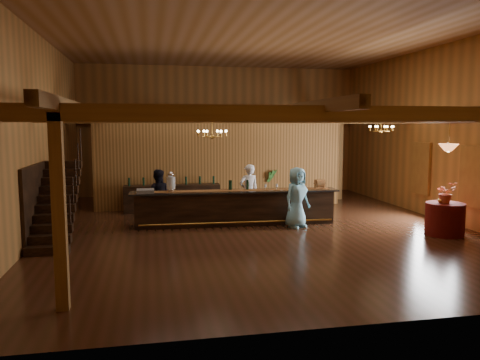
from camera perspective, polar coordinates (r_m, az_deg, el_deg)
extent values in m
plane|color=#3D1F12|center=(13.95, 1.96, -5.72)|extent=(14.00, 14.00, 0.00)
plane|color=#92623D|center=(13.85, 2.05, 17.10)|extent=(14.00, 14.00, 0.00)
cube|color=#995E2A|center=(20.51, -2.41, 6.00)|extent=(12.00, 0.10, 5.50)
cube|color=#995E2A|center=(6.99, 15.04, 4.42)|extent=(12.00, 0.10, 5.50)
cube|color=#995E2A|center=(13.60, -23.56, 5.09)|extent=(0.10, 14.00, 5.50)
cube|color=#995E2A|center=(16.07, 23.43, 5.26)|extent=(0.10, 14.00, 5.50)
cube|color=brown|center=(8.36, 10.59, 7.96)|extent=(11.90, 0.20, 0.28)
cube|color=brown|center=(10.72, 5.65, 7.74)|extent=(11.90, 0.20, 0.28)
cube|color=brown|center=(13.14, 2.51, 7.57)|extent=(11.90, 0.20, 0.28)
cube|color=brown|center=(15.58, 0.35, 7.44)|extent=(11.90, 0.20, 0.28)
cube|color=brown|center=(18.04, -1.22, 7.34)|extent=(11.90, 0.20, 0.28)
cube|color=brown|center=(20.31, -2.33, 7.26)|extent=(11.90, 0.20, 0.28)
cube|color=brown|center=(13.36, -17.34, 7.86)|extent=(0.18, 13.90, 0.22)
cube|color=brown|center=(13.63, 2.02, 8.13)|extent=(0.18, 13.90, 0.22)
cube|color=brown|center=(15.28, 18.84, 7.62)|extent=(0.18, 13.90, 0.22)
cube|color=brown|center=(17.89, -15.57, 1.97)|extent=(0.20, 0.20, 3.20)
cube|color=brown|center=(19.37, 12.04, 2.41)|extent=(0.20, 0.20, 3.20)
cube|color=brown|center=(8.03, -21.18, -3.79)|extent=(0.20, 0.20, 3.20)
cube|color=#915C28|center=(17.03, -2.30, 1.81)|extent=(9.00, 0.18, 3.10)
cube|color=white|center=(14.82, 26.54, 0.38)|extent=(0.12, 1.05, 1.75)
cube|color=white|center=(16.94, 21.20, 1.34)|extent=(0.12, 1.05, 1.75)
cube|color=#341E11|center=(11.89, -22.45, -7.94)|extent=(1.00, 0.28, 0.20)
cube|color=#341E11|center=(12.11, -22.23, -6.69)|extent=(1.00, 0.28, 0.20)
cube|color=#341E11|center=(12.33, -22.02, -5.49)|extent=(1.00, 0.28, 0.20)
cube|color=#341E11|center=(12.56, -21.81, -4.33)|extent=(1.00, 0.28, 0.20)
cube|color=#341E11|center=(12.80, -21.62, -3.22)|extent=(1.00, 0.28, 0.20)
cube|color=#341E11|center=(13.04, -21.43, -2.14)|extent=(1.00, 0.28, 0.20)
cube|color=#341E11|center=(13.28, -21.25, -1.11)|extent=(1.00, 0.28, 0.20)
cube|color=#341E11|center=(13.53, -21.08, -0.11)|extent=(1.00, 0.28, 0.20)
cube|color=#341E11|center=(13.79, -20.92, 0.85)|extent=(1.00, 0.28, 0.20)
cube|color=#341E11|center=(14.05, -20.75, 1.78)|extent=(1.00, 0.28, 0.20)
cube|color=#341E11|center=(19.37, 1.21, -0.57)|extent=(1.20, 0.60, 1.10)
cube|color=olive|center=(18.97, -7.68, -0.93)|extent=(1.00, 0.60, 1.00)
cube|color=#341E11|center=(14.15, -0.54, -3.48)|extent=(5.98, 0.88, 0.99)
cube|color=black|center=(14.07, -0.55, -1.39)|extent=(6.29, 1.03, 0.05)
cube|color=maroon|center=(14.07, -0.55, -1.27)|extent=(5.87, 0.63, 0.01)
cylinder|color=#C48830|center=(13.84, -0.24, -5.19)|extent=(5.76, 0.28, 0.05)
cylinder|color=silver|center=(13.97, -8.41, -1.25)|extent=(0.18, 0.18, 0.08)
cylinder|color=silver|center=(13.94, -8.43, -0.36)|extent=(0.26, 0.26, 0.36)
sphere|color=silver|center=(13.92, -8.45, 0.66)|extent=(0.18, 0.18, 0.18)
cube|color=gray|center=(13.89, -11.45, -1.32)|extent=(0.50, 0.50, 0.10)
cube|color=olive|center=(14.55, 9.18, -0.52)|extent=(0.06, 0.06, 0.30)
cube|color=olive|center=(14.65, 10.21, -0.49)|extent=(0.06, 0.06, 0.30)
cylinder|color=olive|center=(14.59, 9.70, -0.39)|extent=(0.24, 0.24, 0.24)
cylinder|color=black|center=(14.14, -1.25, -0.64)|extent=(0.07, 0.07, 0.30)
cylinder|color=black|center=(14.15, -1.14, -0.64)|extent=(0.07, 0.07, 0.30)
cylinder|color=black|center=(14.22, 0.92, -0.60)|extent=(0.07, 0.07, 0.30)
cube|color=#341E11|center=(16.52, -8.25, -2.19)|extent=(3.32, 0.53, 0.93)
cylinder|color=#4D0809|center=(14.01, 23.69, -4.38)|extent=(1.03, 1.03, 0.89)
cylinder|color=#C48830|center=(12.77, -3.41, 6.44)|extent=(0.02, 0.02, 0.51)
sphere|color=#C48830|center=(12.77, -3.40, 5.29)|extent=(0.12, 0.12, 0.12)
torus|color=#C48830|center=(12.77, -3.40, 5.73)|extent=(0.80, 0.80, 0.04)
cylinder|color=#C48830|center=(15.94, 16.84, 6.43)|extent=(0.02, 0.02, 0.40)
sphere|color=#C48830|center=(15.94, 16.81, 5.72)|extent=(0.12, 0.12, 0.12)
torus|color=#C48830|center=(15.94, 16.83, 6.08)|extent=(0.80, 0.80, 0.04)
cylinder|color=#C48830|center=(13.78, 24.15, 5.29)|extent=(0.02, 0.02, 0.80)
cone|color=orange|center=(13.79, 24.07, 3.63)|extent=(0.52, 0.52, 0.20)
imported|color=white|center=(15.05, 1.08, -1.40)|extent=(0.70, 0.52, 1.76)
imported|color=black|center=(14.71, -9.99, -1.91)|extent=(0.86, 0.71, 1.65)
imported|color=#80C7DD|center=(13.82, 6.94, -2.12)|extent=(1.03, 0.90, 1.78)
imported|color=#27581D|center=(17.54, 3.59, -0.90)|extent=(0.75, 0.61, 1.36)
imported|color=#C95331|center=(13.87, 23.79, -1.41)|extent=(0.53, 0.46, 0.58)
imported|color=#C48830|center=(13.84, 23.32, -2.02)|extent=(0.15, 0.15, 0.29)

